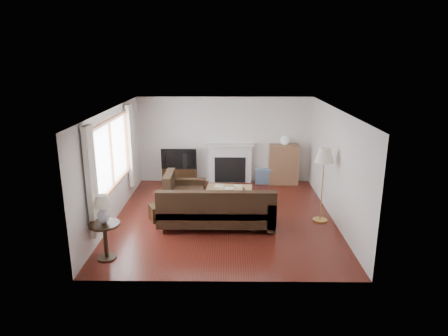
{
  "coord_description": "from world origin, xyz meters",
  "views": [
    {
      "loc": [
        0.1,
        -8.63,
        3.66
      ],
      "look_at": [
        0.0,
        0.3,
        1.1
      ],
      "focal_mm": 32.0,
      "sensor_mm": 36.0,
      "label": 1
    }
  ],
  "objects_px": {
    "coffee_table": "(229,196)",
    "floor_lamp": "(322,185)",
    "bookshelf": "(284,164)",
    "sectional_sofa": "(217,208)",
    "side_table": "(106,241)",
    "tv_stand": "(180,175)"
  },
  "relations": [
    {
      "from": "sectional_sofa",
      "to": "coffee_table",
      "type": "height_order",
      "value": "sectional_sofa"
    },
    {
      "from": "sectional_sofa",
      "to": "side_table",
      "type": "relative_size",
      "value": 3.85
    },
    {
      "from": "bookshelf",
      "to": "coffee_table",
      "type": "distance_m",
      "value": 2.34
    },
    {
      "from": "bookshelf",
      "to": "floor_lamp",
      "type": "height_order",
      "value": "floor_lamp"
    },
    {
      "from": "bookshelf",
      "to": "side_table",
      "type": "bearing_deg",
      "value": -130.52
    },
    {
      "from": "sectional_sofa",
      "to": "side_table",
      "type": "xyz_separation_m",
      "value": [
        -2.0,
        -1.46,
        -0.09
      ]
    },
    {
      "from": "tv_stand",
      "to": "coffee_table",
      "type": "xyz_separation_m",
      "value": [
        1.44,
        -1.66,
        -0.02
      ]
    },
    {
      "from": "side_table",
      "to": "bookshelf",
      "type": "bearing_deg",
      "value": 49.48
    },
    {
      "from": "bookshelf",
      "to": "side_table",
      "type": "relative_size",
      "value": 1.64
    },
    {
      "from": "side_table",
      "to": "tv_stand",
      "type": "bearing_deg",
      "value": 79.47
    },
    {
      "from": "tv_stand",
      "to": "coffee_table",
      "type": "distance_m",
      "value": 2.2
    },
    {
      "from": "floor_lamp",
      "to": "side_table",
      "type": "height_order",
      "value": "floor_lamp"
    },
    {
      "from": "bookshelf",
      "to": "coffee_table",
      "type": "bearing_deg",
      "value": -133.18
    },
    {
      "from": "sectional_sofa",
      "to": "tv_stand",
      "type": "bearing_deg",
      "value": 111.06
    },
    {
      "from": "bookshelf",
      "to": "sectional_sofa",
      "type": "relative_size",
      "value": 0.43
    },
    {
      "from": "coffee_table",
      "to": "floor_lamp",
      "type": "xyz_separation_m",
      "value": [
        2.07,
        -1.03,
        0.63
      ]
    },
    {
      "from": "tv_stand",
      "to": "side_table",
      "type": "distance_m",
      "value": 4.57
    },
    {
      "from": "bookshelf",
      "to": "coffee_table",
      "type": "xyz_separation_m",
      "value": [
        -1.58,
        -1.68,
        -0.36
      ]
    },
    {
      "from": "tv_stand",
      "to": "bookshelf",
      "type": "distance_m",
      "value": 3.04
    },
    {
      "from": "coffee_table",
      "to": "floor_lamp",
      "type": "relative_size",
      "value": 0.67
    },
    {
      "from": "bookshelf",
      "to": "side_table",
      "type": "distance_m",
      "value": 5.94
    },
    {
      "from": "bookshelf",
      "to": "sectional_sofa",
      "type": "bearing_deg",
      "value": -121.37
    }
  ]
}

